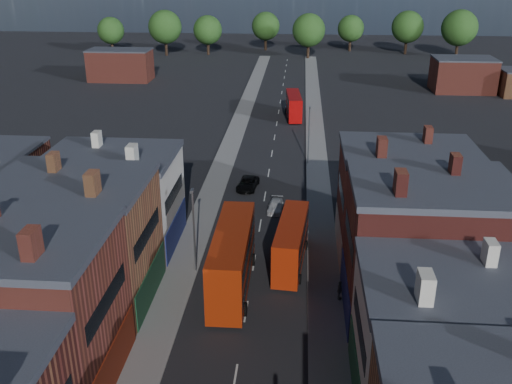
% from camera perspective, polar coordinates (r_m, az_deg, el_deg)
% --- Properties ---
extents(pavement_west, '(3.00, 200.00, 0.12)m').
position_cam_1_polar(pavement_west, '(70.94, -4.25, 0.39)').
color(pavement_west, gray).
rests_on(pavement_west, ground).
extents(pavement_east, '(3.00, 200.00, 0.12)m').
position_cam_1_polar(pavement_east, '(70.23, 6.30, 0.08)').
color(pavement_east, gray).
rests_on(pavement_east, ground).
extents(lamp_post_2, '(0.25, 0.70, 8.12)m').
position_cam_1_polar(lamp_post_2, '(50.84, -6.25, -3.32)').
color(lamp_post_2, slate).
rests_on(lamp_post_2, ground).
extents(lamp_post_3, '(0.25, 0.70, 8.12)m').
position_cam_1_polar(lamp_post_3, '(78.08, 5.31, 6.07)').
color(lamp_post_3, slate).
rests_on(lamp_post_3, ground).
extents(bus_0, '(3.25, 12.64, 5.45)m').
position_cam_1_polar(bus_0, '(48.94, -2.40, -6.62)').
color(bus_0, '#A32609').
rests_on(bus_0, ground).
extents(bus_1, '(3.25, 10.30, 4.37)m').
position_cam_1_polar(bus_1, '(52.82, 3.53, -5.02)').
color(bus_1, '#B4260A').
rests_on(bus_1, ground).
extents(bus_2, '(3.13, 10.07, 4.28)m').
position_cam_1_polar(bus_2, '(101.80, 3.79, 8.65)').
color(bus_2, '#9D0706').
rests_on(bus_2, ground).
extents(car_2, '(2.79, 5.05, 1.34)m').
position_cam_1_polar(car_2, '(70.49, -0.83, 0.84)').
color(car_2, black).
rests_on(car_2, ground).
extents(car_3, '(1.84, 3.99, 1.13)m').
position_cam_1_polar(car_3, '(64.52, 1.96, -1.41)').
color(car_3, silver).
rests_on(car_3, ground).
extents(ped_3, '(0.68, 1.08, 1.71)m').
position_cam_1_polar(ped_3, '(48.71, 8.35, -9.71)').
color(ped_3, '#58524B').
rests_on(ped_3, pavement_east).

